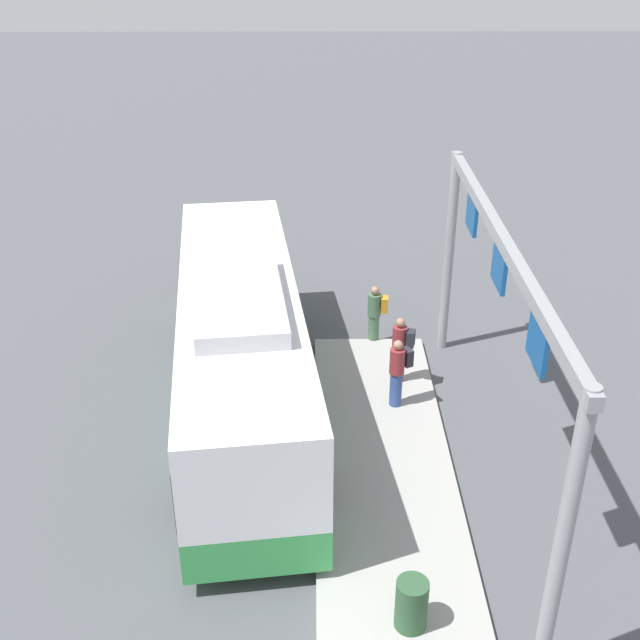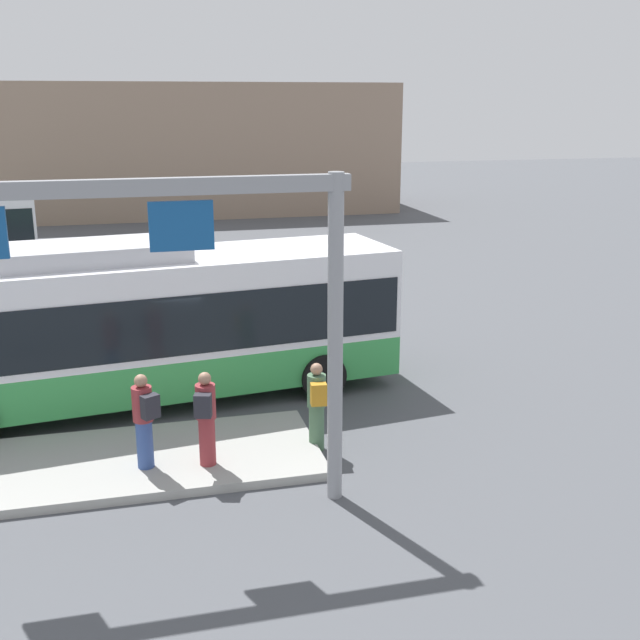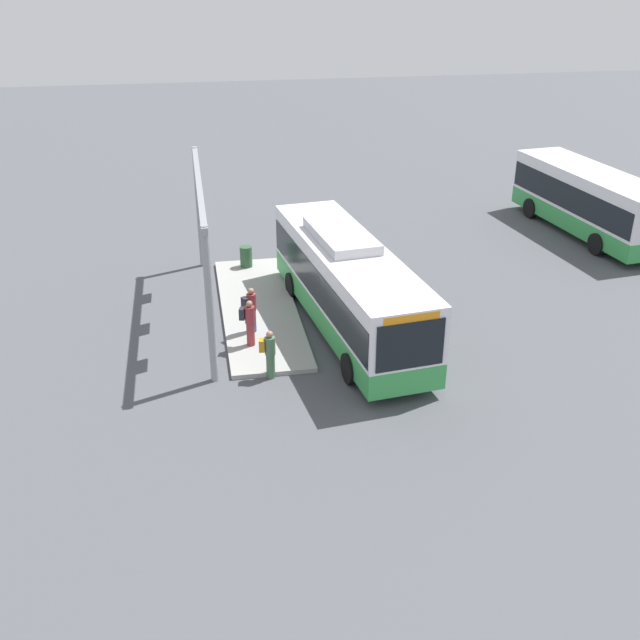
% 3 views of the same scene
% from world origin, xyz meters
% --- Properties ---
extents(ground_plane, '(120.00, 120.00, 0.00)m').
position_xyz_m(ground_plane, '(0.00, 0.00, 0.00)').
color(ground_plane, '#4C4F54').
extents(platform_curb, '(10.00, 2.80, 0.16)m').
position_xyz_m(platform_curb, '(-1.98, -3.04, 0.08)').
color(platform_curb, '#9E9E99').
rests_on(platform_curb, ground).
extents(bus_main, '(11.18, 3.84, 3.46)m').
position_xyz_m(bus_main, '(-0.01, -0.00, 1.81)').
color(bus_main, green).
rests_on(bus_main, ground).
extents(person_boarding, '(0.37, 0.55, 1.67)m').
position_xyz_m(person_boarding, '(3.04, -3.20, 0.89)').
color(person_boarding, '#476B4C').
rests_on(person_boarding, ground).
extents(person_waiting_near, '(0.44, 0.58, 1.67)m').
position_xyz_m(person_waiting_near, '(1.01, -3.65, 1.05)').
color(person_waiting_near, maroon).
rests_on(person_waiting_near, platform_curb).
extents(person_waiting_mid, '(0.52, 0.60, 1.67)m').
position_xyz_m(person_waiting_mid, '(-0.01, -3.49, 1.05)').
color(person_waiting_mid, '#334C8C').
rests_on(person_waiting_mid, platform_curb).
extents(station_building, '(22.46, 8.00, 7.03)m').
position_xyz_m(station_building, '(3.77, 29.55, 3.52)').
color(station_building, gray).
rests_on(station_building, ground).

